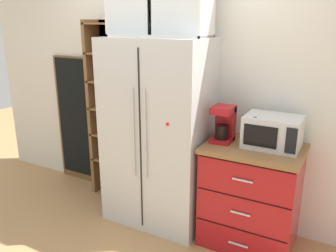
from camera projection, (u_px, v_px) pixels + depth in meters
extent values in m
plane|color=tan|center=(157.00, 218.00, 3.43)|extent=(10.65, 10.65, 0.00)
cube|color=silver|center=(177.00, 86.00, 3.40)|extent=(4.95, 0.10, 2.55)
cube|color=silver|center=(159.00, 133.00, 3.21)|extent=(0.95, 0.62, 1.76)
cube|color=black|center=(140.00, 143.00, 2.94)|extent=(0.01, 0.01, 1.62)
cylinder|color=silver|center=(134.00, 133.00, 2.94)|extent=(0.02, 0.02, 0.79)
cylinder|color=silver|center=(145.00, 135.00, 2.88)|extent=(0.02, 0.02, 0.79)
cube|color=red|center=(167.00, 124.00, 2.76)|extent=(0.02, 0.01, 0.02)
cube|color=brown|center=(117.00, 109.00, 3.80)|extent=(0.46, 0.04, 1.90)
cube|color=brown|center=(95.00, 110.00, 3.77)|extent=(0.04, 0.24, 1.90)
cube|color=brown|center=(124.00, 114.00, 3.59)|extent=(0.04, 0.24, 1.90)
cube|color=brown|center=(112.00, 159.00, 3.84)|extent=(0.40, 0.24, 0.02)
cylinder|color=silver|center=(107.00, 153.00, 3.86)|extent=(0.07, 0.07, 0.10)
cylinder|color=brown|center=(107.00, 154.00, 3.87)|extent=(0.06, 0.06, 0.07)
cylinder|color=#B2B2B7|center=(106.00, 148.00, 3.85)|extent=(0.07, 0.07, 0.01)
cylinder|color=silver|center=(118.00, 154.00, 3.79)|extent=(0.07, 0.07, 0.14)
cylinder|color=#382316|center=(118.00, 155.00, 3.80)|extent=(0.06, 0.06, 0.09)
cylinder|color=#B2B2B7|center=(117.00, 147.00, 3.77)|extent=(0.06, 0.06, 0.01)
cube|color=brown|center=(110.00, 135.00, 3.75)|extent=(0.40, 0.24, 0.02)
cylinder|color=silver|center=(104.00, 129.00, 3.77)|extent=(0.07, 0.07, 0.10)
cylinder|color=#B77A38|center=(104.00, 130.00, 3.77)|extent=(0.06, 0.06, 0.07)
cylinder|color=#B2B2B7|center=(104.00, 124.00, 3.75)|extent=(0.06, 0.06, 0.01)
cylinder|color=silver|center=(115.00, 129.00, 3.68)|extent=(0.06, 0.06, 0.13)
cylinder|color=#2D2D2D|center=(115.00, 131.00, 3.69)|extent=(0.05, 0.05, 0.09)
cylinder|color=#B2B2B7|center=(115.00, 123.00, 3.66)|extent=(0.06, 0.06, 0.01)
cube|color=brown|center=(109.00, 109.00, 3.67)|extent=(0.40, 0.24, 0.02)
cylinder|color=silver|center=(103.00, 101.00, 3.68)|extent=(0.08, 0.08, 0.13)
cylinder|color=beige|center=(103.00, 103.00, 3.68)|extent=(0.07, 0.07, 0.09)
cylinder|color=#B2B2B7|center=(103.00, 95.00, 3.66)|extent=(0.08, 0.08, 0.01)
cylinder|color=silver|center=(114.00, 105.00, 3.60)|extent=(0.07, 0.07, 0.10)
cylinder|color=#CCB78C|center=(114.00, 106.00, 3.61)|extent=(0.06, 0.06, 0.06)
cylinder|color=#B2B2B7|center=(114.00, 100.00, 3.59)|extent=(0.07, 0.07, 0.01)
cube|color=brown|center=(108.00, 82.00, 3.58)|extent=(0.40, 0.24, 0.02)
cylinder|color=silver|center=(101.00, 75.00, 3.60)|extent=(0.07, 0.07, 0.11)
cylinder|color=white|center=(101.00, 76.00, 3.61)|extent=(0.06, 0.06, 0.08)
cylinder|color=#B2B2B7|center=(101.00, 69.00, 3.59)|extent=(0.07, 0.07, 0.01)
cylinder|color=silver|center=(115.00, 76.00, 3.54)|extent=(0.06, 0.06, 0.11)
cylinder|color=#E0C67F|center=(115.00, 77.00, 3.54)|extent=(0.05, 0.05, 0.08)
cylinder|color=#B2B2B7|center=(115.00, 70.00, 3.52)|extent=(0.06, 0.06, 0.01)
cube|color=brown|center=(106.00, 53.00, 3.50)|extent=(0.40, 0.24, 0.02)
cylinder|color=silver|center=(99.00, 46.00, 3.52)|extent=(0.07, 0.07, 0.12)
cylinder|color=white|center=(99.00, 48.00, 3.52)|extent=(0.06, 0.06, 0.08)
cylinder|color=#B2B2B7|center=(99.00, 40.00, 3.50)|extent=(0.06, 0.06, 0.01)
cube|color=brown|center=(105.00, 23.00, 3.41)|extent=(0.40, 0.24, 0.02)
cube|color=#A8161C|center=(251.00, 197.00, 2.95)|extent=(0.77, 0.57, 0.86)
cube|color=olive|center=(254.00, 148.00, 2.82)|extent=(0.80, 0.60, 0.04)
cube|color=black|center=(239.00, 230.00, 2.75)|extent=(0.75, 0.00, 0.01)
cube|color=silver|center=(238.00, 245.00, 2.78)|extent=(0.16, 0.01, 0.01)
cube|color=black|center=(242.00, 198.00, 2.67)|extent=(0.75, 0.00, 0.01)
cube|color=silver|center=(240.00, 214.00, 2.70)|extent=(0.16, 0.01, 0.01)
cube|color=black|center=(244.00, 164.00, 2.59)|extent=(0.75, 0.00, 0.01)
cube|color=silver|center=(243.00, 180.00, 2.62)|extent=(0.16, 0.01, 0.01)
cube|color=silver|center=(273.00, 132.00, 2.76)|extent=(0.44, 0.32, 0.26)
cube|color=black|center=(260.00, 136.00, 2.65)|extent=(0.26, 0.01, 0.17)
cube|color=black|center=(291.00, 141.00, 2.54)|extent=(0.08, 0.01, 0.20)
cube|color=#A8161C|center=(222.00, 140.00, 2.92)|extent=(0.17, 0.20, 0.03)
cube|color=#A8161C|center=(225.00, 123.00, 2.94)|extent=(0.17, 0.06, 0.30)
cube|color=#A8161C|center=(223.00, 110.00, 2.84)|extent=(0.17, 0.20, 0.06)
cylinder|color=black|center=(222.00, 132.00, 2.89)|extent=(0.11, 0.11, 0.12)
cylinder|color=#8CA37F|center=(257.00, 138.00, 2.85)|extent=(0.09, 0.09, 0.10)
torus|color=#8CA37F|center=(264.00, 139.00, 2.83)|extent=(0.05, 0.01, 0.05)
cylinder|color=navy|center=(257.00, 134.00, 2.83)|extent=(0.06, 0.06, 0.18)
cone|color=navy|center=(258.00, 123.00, 2.81)|extent=(0.06, 0.06, 0.04)
cylinder|color=navy|center=(258.00, 120.00, 2.80)|extent=(0.02, 0.02, 0.07)
cylinder|color=black|center=(259.00, 115.00, 2.79)|extent=(0.02, 0.02, 0.01)
cylinder|color=silver|center=(253.00, 138.00, 2.74)|extent=(0.07, 0.07, 0.18)
cone|color=silver|center=(254.00, 126.00, 2.71)|extent=(0.07, 0.07, 0.04)
cylinder|color=silver|center=(255.00, 123.00, 2.70)|extent=(0.03, 0.03, 0.07)
cylinder|color=black|center=(255.00, 118.00, 2.69)|extent=(0.03, 0.03, 0.01)
cube|color=silver|center=(159.00, 36.00, 2.97)|extent=(0.91, 0.32, 0.02)
cylinder|color=silver|center=(129.00, 34.00, 3.11)|extent=(0.05, 0.05, 0.00)
cylinder|color=silver|center=(129.00, 30.00, 3.10)|extent=(0.01, 0.01, 0.07)
cone|color=silver|center=(128.00, 23.00, 3.08)|extent=(0.06, 0.06, 0.05)
cylinder|color=silver|center=(149.00, 34.00, 3.01)|extent=(0.05, 0.05, 0.00)
cylinder|color=silver|center=(148.00, 30.00, 3.00)|extent=(0.01, 0.01, 0.07)
cone|color=silver|center=(148.00, 23.00, 2.98)|extent=(0.06, 0.06, 0.05)
cylinder|color=silver|center=(170.00, 34.00, 2.91)|extent=(0.05, 0.05, 0.00)
cylinder|color=silver|center=(170.00, 30.00, 2.90)|extent=(0.01, 0.01, 0.07)
cone|color=silver|center=(170.00, 23.00, 2.89)|extent=(0.06, 0.06, 0.05)
cylinder|color=silver|center=(192.00, 35.00, 2.82)|extent=(0.05, 0.05, 0.00)
cylinder|color=silver|center=(193.00, 31.00, 2.81)|extent=(0.01, 0.01, 0.07)
cone|color=silver|center=(193.00, 23.00, 2.79)|extent=(0.06, 0.06, 0.05)
cube|color=brown|center=(78.00, 121.00, 4.07)|extent=(0.60, 0.04, 1.51)
cube|color=black|center=(77.00, 119.00, 4.05)|extent=(0.54, 0.01, 1.41)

